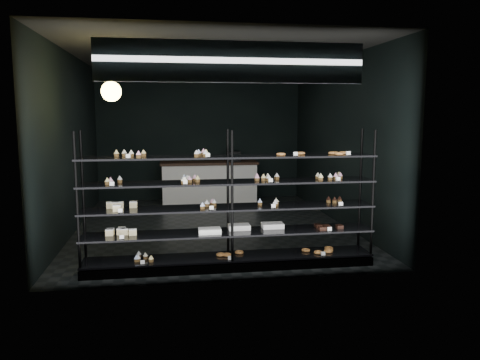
{
  "coord_description": "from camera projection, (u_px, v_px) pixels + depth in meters",
  "views": [
    {
      "loc": [
        -0.8,
        -8.69,
        2.12
      ],
      "look_at": [
        0.25,
        -1.9,
        1.15
      ],
      "focal_mm": 35.0,
      "sensor_mm": 36.0,
      "label": 1
    }
  ],
  "objects": [
    {
      "name": "display_shelf",
      "position": [
        228.0,
        223.0,
        6.44
      ],
      "size": [
        4.0,
        0.5,
        1.91
      ],
      "color": "black",
      "rests_on": "room"
    },
    {
      "name": "service_counter",
      "position": [
        210.0,
        181.0,
        11.32
      ],
      "size": [
        2.33,
        0.65,
        1.23
      ],
      "color": "silver",
      "rests_on": "room"
    },
    {
      "name": "signage",
      "position": [
        233.0,
        62.0,
        5.67
      ],
      "size": [
        3.3,
        0.05,
        0.5
      ],
      "color": "#0D1D44",
      "rests_on": "room"
    },
    {
      "name": "pendant_lamp",
      "position": [
        111.0,
        91.0,
        6.88
      ],
      "size": [
        0.29,
        0.29,
        0.88
      ],
      "color": "black",
      "rests_on": "room"
    },
    {
      "name": "room",
      "position": [
        211.0,
        142.0,
        8.7
      ],
      "size": [
        5.01,
        6.01,
        3.2
      ],
      "color": "black",
      "rests_on": "ground"
    }
  ]
}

